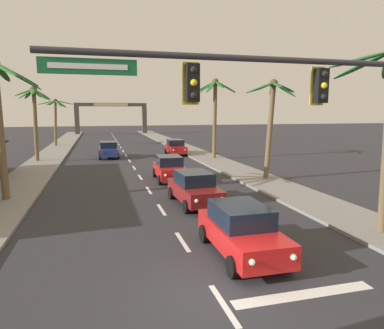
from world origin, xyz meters
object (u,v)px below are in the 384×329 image
Objects in this scene: sedan_oncoming_far at (108,150)px; palm_right_third at (215,102)px; sedan_fifth_in_queue at (169,168)px; town_gateway_arch at (111,114)px; sedan_lead_at_stop_bar at (241,230)px; palm_left_farthest at (55,112)px; traffic_signal_mast at (322,106)px; palm_left_third at (35,108)px; palm_right_second at (271,108)px; sedan_third_in_queue at (194,188)px; sedan_parked_nearest_kerb at (176,147)px.

palm_right_third is (10.27, -3.63, 4.80)m from sedan_oncoming_far.
town_gateway_arch is at bearing 92.05° from sedan_fifth_in_queue.
palm_left_farthest is at bearing 103.80° from sedan_lead_at_stop_bar.
traffic_signal_mast is 1.56× the size of palm_left_third.
sedan_lead_at_stop_bar is at bearing -88.57° from town_gateway_arch.
palm_left_farthest is 0.81× the size of palm_right_third.
palm_right_third reaches higher than town_gateway_arch.
palm_right_second is at bearing 58.74° from sedan_lead_at_stop_bar.
sedan_lead_at_stop_bar is 0.99× the size of sedan_fifth_in_queue.
palm_right_second is at bearing 36.01° from sedan_third_in_queue.
sedan_parked_nearest_kerb is at bearing -81.99° from town_gateway_arch.
palm_left_farthest is (-11.38, 42.03, -0.22)m from traffic_signal_mast.
sedan_third_in_queue is at bearing -88.21° from town_gateway_arch.
sedan_lead_at_stop_bar and sedan_parked_nearest_kerb have the same top height.
palm_right_second is at bearing 67.68° from traffic_signal_mast.
traffic_signal_mast is 2.43× the size of sedan_third_in_queue.
sedan_third_in_queue is 9.34m from palm_right_second.
sedan_parked_nearest_kerb is 0.70× the size of palm_left_farthest.
palm_left_farthest is (-13.58, 13.20, 3.80)m from sedan_parked_nearest_kerb.
palm_left_third reaches higher than palm_left_farthest.
sedan_oncoming_far is 0.30× the size of town_gateway_arch.
palm_right_third is (16.64, -17.50, 1.00)m from palm_left_farthest.
palm_right_third is at bearing -19.47° from sedan_oncoming_far.
palm_left_third is 0.89× the size of palm_right_third.
sedan_third_in_queue is 1.00× the size of sedan_fifth_in_queue.
palm_right_second is 54.03m from town_gateway_arch.
traffic_signal_mast is 1.38× the size of palm_right_third.
palm_left_third is (-11.51, 26.74, 0.18)m from traffic_signal_mast.
palm_right_third is (3.07, -4.30, 4.80)m from sedan_parked_nearest_kerb.
sedan_lead_at_stop_bar is 0.99× the size of sedan_parked_nearest_kerb.
sedan_third_in_queue is 18.06m from palm_right_third.
sedan_oncoming_far is 0.99× the size of sedan_parked_nearest_kerb.
sedan_oncoming_far is at bearing 100.60° from sedan_third_in_queue.
traffic_signal_mast is at bearing -66.71° from palm_left_third.
traffic_signal_mast is at bearing -85.10° from sedan_fifth_in_queue.
palm_left_farthest is (0.13, 15.28, -0.40)m from palm_left_third.
palm_right_third reaches higher than sedan_third_in_queue.
palm_left_third reaches higher than traffic_signal_mast.
sedan_lead_at_stop_bar is 0.99× the size of sedan_third_in_queue.
town_gateway_arch reaches higher than palm_left_farthest.
sedan_third_in_queue and sedan_parked_nearest_kerb have the same top height.
town_gateway_arch is (-8.39, 42.14, -1.46)m from palm_right_third.
sedan_oncoming_far is (-3.50, 26.33, 0.00)m from sedan_lead_at_stop_bar.
palm_right_second is 11.22m from palm_right_third.
palm_right_second reaches higher than sedan_parked_nearest_kerb.
sedan_fifth_in_queue is 0.65× the size of palm_right_second.
palm_right_third is (-0.21, 11.20, 0.69)m from palm_right_second.
palm_left_third is at bearing -167.74° from sedan_oncoming_far.
palm_right_third reaches higher than sedan_parked_nearest_kerb.
sedan_fifth_in_queue and sedan_oncoming_far have the same top height.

